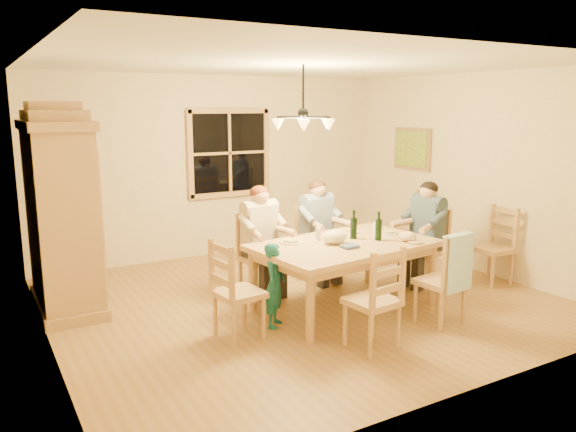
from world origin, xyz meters
TOP-DOWN VIEW (x-y plane):
  - floor at (0.00, 0.00)m, footprint 5.50×5.50m
  - ceiling at (0.00, 0.00)m, footprint 5.50×5.00m
  - wall_back at (0.00, 2.50)m, footprint 5.50×0.02m
  - wall_left at (-2.75, 0.00)m, footprint 0.02×5.00m
  - wall_right at (2.75, 0.00)m, footprint 0.02×5.00m
  - window at (0.20, 2.47)m, footprint 1.30×0.06m
  - painting at (2.71, 1.20)m, footprint 0.06×0.78m
  - chandelier at (-0.00, 0.00)m, footprint 0.77×0.68m
  - armoire at (-2.42, 1.14)m, footprint 0.66×1.40m
  - dining_table at (0.28, -0.45)m, footprint 2.12×1.44m
  - chair_far_left at (-0.33, 0.43)m, footprint 0.49×0.47m
  - chair_far_right at (0.55, 0.53)m, footprint 0.49×0.47m
  - chair_near_left at (-0.11, -1.44)m, footprint 0.49×0.47m
  - chair_near_right at (0.88, -1.32)m, footprint 0.49×0.47m
  - chair_end_left at (-1.10, -0.60)m, footprint 0.47×0.49m
  - chair_end_right at (1.65, -0.29)m, footprint 0.47×0.49m
  - adult_woman at (-0.33, 0.43)m, footprint 0.43×0.46m
  - adult_plaid_man at (0.55, 0.53)m, footprint 0.43×0.46m
  - adult_slate_man at (1.65, -0.29)m, footprint 0.46×0.43m
  - towel at (0.90, -1.51)m, footprint 0.39×0.14m
  - wine_bottle_a at (0.48, -0.34)m, footprint 0.08×0.08m
  - wine_bottle_b at (0.67, -0.54)m, footprint 0.08×0.08m
  - plate_woman at (-0.24, -0.16)m, footprint 0.26×0.26m
  - plate_plaid at (0.62, -0.05)m, footprint 0.26×0.26m
  - plate_slate at (0.97, -0.34)m, footprint 0.26×0.26m
  - wine_glass_a at (0.09, -0.19)m, footprint 0.06×0.06m
  - wine_glass_b at (0.86, -0.26)m, footprint 0.06×0.06m
  - cap at (0.93, -0.74)m, footprint 0.20×0.20m
  - napkin at (0.19, -0.66)m, footprint 0.19×0.16m
  - cloth_bundle at (0.16, -0.43)m, footprint 0.28×0.22m
  - child at (-0.65, -0.52)m, footprint 0.37×0.38m
  - chair_spare_front at (2.45, -0.65)m, footprint 0.43×0.45m
  - chair_spare_back at (2.45, 0.78)m, footprint 0.45×0.47m

SIDE VIEW (x-z plane):
  - floor at x=0.00m, z-range 0.00..0.00m
  - chair_far_left at x=-0.33m, z-range -0.19..0.80m
  - chair_far_right at x=0.55m, z-range -0.19..0.80m
  - chair_near_left at x=-0.11m, z-range -0.19..0.80m
  - chair_near_right at x=0.88m, z-range -0.19..0.80m
  - chair_end_left at x=-1.10m, z-range -0.19..0.80m
  - chair_end_right at x=1.65m, z-range -0.19..0.80m
  - chair_spare_front at x=2.45m, z-range -0.19..0.80m
  - chair_spare_back at x=2.45m, z-range -0.19..0.80m
  - child at x=-0.65m, z-range 0.00..0.88m
  - dining_table at x=0.28m, z-range 0.28..1.04m
  - towel at x=0.90m, z-range 0.41..0.99m
  - plate_woman at x=-0.24m, z-range 0.76..0.78m
  - plate_plaid at x=0.62m, z-range 0.76..0.78m
  - plate_slate at x=0.97m, z-range 0.76..0.78m
  - napkin at x=0.19m, z-range 0.76..0.79m
  - cap at x=0.93m, z-range 0.76..0.87m
  - wine_glass_a at x=0.09m, z-range 0.76..0.90m
  - wine_glass_b at x=0.86m, z-range 0.76..0.90m
  - cloth_bundle at x=0.16m, z-range 0.76..0.91m
  - adult_woman at x=-0.33m, z-range 0.40..1.28m
  - adult_plaid_man at x=0.55m, z-range 0.40..1.28m
  - adult_slate_man at x=1.65m, z-range 0.40..1.28m
  - wine_bottle_a at x=0.48m, z-range 0.76..1.09m
  - wine_bottle_b at x=0.67m, z-range 0.76..1.09m
  - armoire at x=-2.42m, z-range -0.09..2.21m
  - wall_back at x=0.00m, z-range 0.00..2.70m
  - wall_left at x=-2.75m, z-range 0.00..2.70m
  - wall_right at x=2.75m, z-range 0.00..2.70m
  - window at x=0.20m, z-range 0.90..2.20m
  - painting at x=2.71m, z-range 1.28..1.92m
  - chandelier at x=0.00m, z-range 1.72..2.43m
  - ceiling at x=0.00m, z-range 2.69..2.71m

